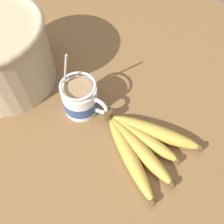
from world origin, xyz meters
The scene contains 4 objects.
table centered at (0.00, 0.00, 1.63)cm, with size 120.46×120.46×3.26cm.
coffee_mug centered at (-2.24, 0.42, 7.18)cm, with size 12.86×8.47×17.32cm.
banana_bunch centered at (15.23, -2.45, 4.93)cm, with size 23.25×18.41×4.09cm.
small_plate centered at (-24.73, 3.60, 3.56)cm, with size 15.84×15.84×0.60cm.
Camera 1 is at (20.70, -26.65, 54.82)cm, focal length 40.00 mm.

